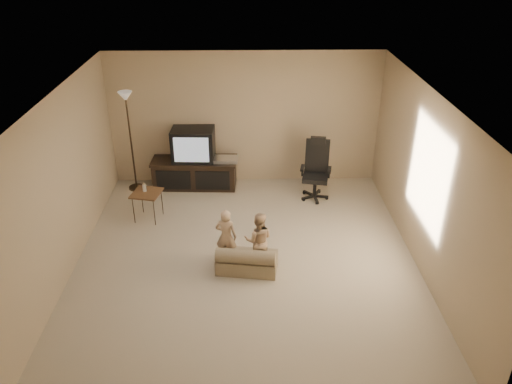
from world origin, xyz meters
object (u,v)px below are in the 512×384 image
child_sofa (247,261)px  toddler_left (226,236)px  office_chair (316,177)px  floor_lamp (128,120)px  tv_stand (195,163)px  side_table (146,193)px  toddler_right (259,240)px

child_sofa → toddler_left: (-0.29, 0.24, 0.26)m
office_chair → floor_lamp: bearing=-175.5°
tv_stand → floor_lamp: floor_lamp is taller
floor_lamp → side_table: bearing=-69.4°
child_sofa → toddler_right: toddler_right is taller
office_chair → child_sofa: 2.57m
tv_stand → toddler_left: (0.66, -2.48, -0.04)m
floor_lamp → toddler_right: 3.49m
toddler_left → floor_lamp: bearing=-40.1°
toddler_left → toddler_right: toddler_left is taller
side_table → floor_lamp: size_ratio=0.36×
floor_lamp → child_sofa: 3.56m
tv_stand → side_table: bearing=-117.2°
child_sofa → toddler_right: (0.17, 0.14, 0.26)m
office_chair → child_sofa: (-1.26, -2.23, -0.23)m
office_chair → side_table: 3.00m
toddler_left → office_chair: bearing=-114.7°
toddler_left → child_sofa: bearing=154.1°
side_table → toddler_right: size_ratio=0.79×
office_chair → side_table: size_ratio=1.64×
floor_lamp → child_sofa: bearing=-51.7°
side_table → child_sofa: (1.65, -1.51, -0.32)m
side_table → toddler_left: bearing=-43.0°
toddler_left → toddler_right: size_ratio=1.01×
floor_lamp → toddler_left: (1.79, -2.40, -0.94)m
office_chair → toddler_right: (-1.09, -2.09, 0.03)m
tv_stand → child_sofa: 2.90m
toddler_left → tv_stand: bearing=-61.8°
floor_lamp → toddler_left: size_ratio=2.17×
tv_stand → office_chair: bearing=-9.9°
tv_stand → side_table: tv_stand is taller
office_chair → toddler_left: (-1.55, -1.99, 0.03)m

